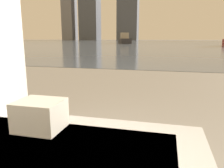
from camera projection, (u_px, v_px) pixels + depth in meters
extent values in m
cube|color=silver|center=(41.00, 125.00, 1.19)|extent=(0.24, 0.21, 0.04)
cube|color=silver|center=(40.00, 118.00, 1.18)|extent=(0.24, 0.21, 0.04)
cube|color=silver|center=(40.00, 111.00, 1.17)|extent=(0.24, 0.21, 0.04)
cube|color=silver|center=(39.00, 104.00, 1.16)|extent=(0.24, 0.21, 0.04)
cube|color=slate|center=(166.00, 42.00, 59.28)|extent=(180.00, 110.00, 0.01)
cube|color=#2D2D33|center=(124.00, 41.00, 42.23)|extent=(3.58, 5.83, 0.96)
cube|color=#B2A893|center=(125.00, 36.00, 42.02)|extent=(1.97, 2.40, 1.10)
cube|color=slate|center=(69.00, 8.00, 121.69)|extent=(6.27, 8.10, 34.85)
cube|color=#4C515B|center=(128.00, 19.00, 115.02)|extent=(10.64, 8.03, 22.26)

